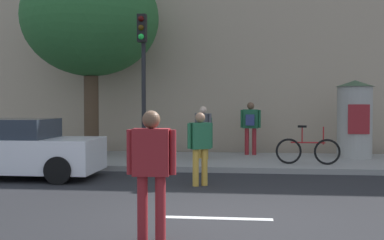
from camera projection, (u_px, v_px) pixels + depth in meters
name	position (u px, v px, depth m)	size (l,w,h in m)	color
ground_plane	(216.00, 218.00, 7.53)	(80.00, 80.00, 0.00)	#232326
sidewalk_curb	(230.00, 161.00, 14.49)	(36.00, 4.00, 0.15)	gray
lane_markings	(216.00, 218.00, 7.53)	(25.80, 0.16, 0.01)	silver
building_backdrop	(234.00, 5.00, 19.26)	(36.00, 5.00, 11.81)	tan
traffic_light	(143.00, 64.00, 12.90)	(0.24, 0.45, 4.12)	black
poster_column	(355.00, 118.00, 14.75)	(1.17, 1.17, 2.43)	#9E9B93
street_tree	(91.00, 19.00, 15.36)	(4.44, 4.44, 6.39)	#4C3826
pedestrian_in_red_top	(152.00, 163.00, 6.24)	(0.66, 0.39, 1.75)	maroon
pedestrian_in_dark_shirt	(200.00, 143.00, 10.53)	(0.55, 0.42, 1.65)	#B78C33
pedestrian_near_pole	(251.00, 123.00, 15.62)	(0.67, 0.42, 1.75)	maroon
pedestrian_in_light_jacket	(204.00, 127.00, 14.54)	(0.54, 0.53, 1.62)	#B78C33
bicycle_leaning	(308.00, 150.00, 13.15)	(1.77, 0.19, 1.09)	black
parked_car_dark	(10.00, 149.00, 11.72)	(4.38, 1.86, 1.47)	silver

